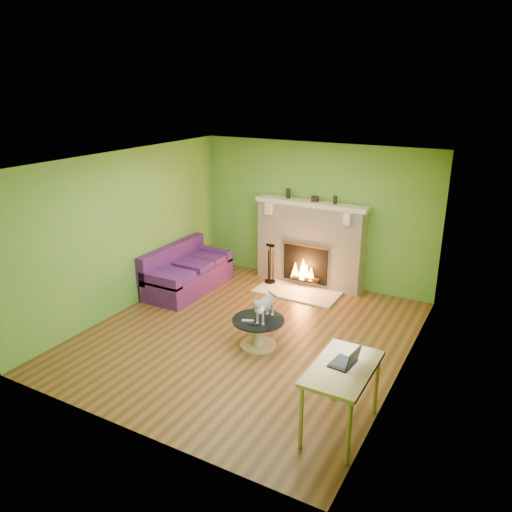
{
  "coord_description": "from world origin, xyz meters",
  "views": [
    {
      "loc": [
        3.35,
        -5.79,
        3.59
      ],
      "look_at": [
        -0.07,
        0.4,
        1.12
      ],
      "focal_mm": 35.0,
      "sensor_mm": 36.0,
      "label": 1
    }
  ],
  "objects_px": {
    "sofa": "(186,273)",
    "desk": "(342,375)",
    "coffee_table": "(258,331)",
    "cat": "(265,306)"
  },
  "relations": [
    {
      "from": "sofa",
      "to": "desk",
      "type": "distance_m",
      "value": 4.51
    },
    {
      "from": "coffee_table",
      "to": "desk",
      "type": "bearing_deg",
      "value": -35.35
    },
    {
      "from": "coffee_table",
      "to": "cat",
      "type": "distance_m",
      "value": 0.39
    },
    {
      "from": "coffee_table",
      "to": "desk",
      "type": "relative_size",
      "value": 0.71
    },
    {
      "from": "desk",
      "to": "cat",
      "type": "bearing_deg",
      "value": 142.14
    },
    {
      "from": "sofa",
      "to": "desk",
      "type": "xyz_separation_m",
      "value": [
        3.81,
        -2.39,
        0.38
      ]
    },
    {
      "from": "coffee_table",
      "to": "cat",
      "type": "xyz_separation_m",
      "value": [
        0.08,
        0.05,
        0.38
      ]
    },
    {
      "from": "coffee_table",
      "to": "desk",
      "type": "xyz_separation_m",
      "value": [
        1.65,
        -1.17,
        0.44
      ]
    },
    {
      "from": "desk",
      "to": "sofa",
      "type": "bearing_deg",
      "value": 147.92
    },
    {
      "from": "coffee_table",
      "to": "desk",
      "type": "distance_m",
      "value": 2.07
    }
  ]
}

